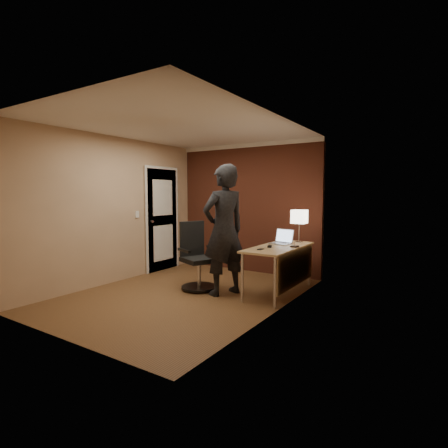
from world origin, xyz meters
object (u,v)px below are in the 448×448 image
(desk_lamp, at_px, (299,217))
(wallet, at_px, (295,246))
(desk, at_px, (283,255))
(laptop, at_px, (282,240))
(phone, at_px, (261,249))
(person, at_px, (224,230))
(office_chair, at_px, (197,260))
(mouse, at_px, (270,246))

(desk_lamp, relative_size, wallet, 4.86)
(desk, bearing_deg, laptop, 116.54)
(phone, xyz_separation_m, person, (-0.59, -0.05, 0.25))
(desk_lamp, bearing_deg, wallet, -76.21)
(desk, relative_size, laptop, 3.97)
(desk, xyz_separation_m, desk_lamp, (0.04, 0.55, 0.55))
(desk_lamp, xyz_separation_m, wallet, (0.12, -0.50, -0.41))
(desk_lamp, distance_m, office_chair, 1.80)
(laptop, bearing_deg, wallet, -37.62)
(mouse, distance_m, office_chair, 1.21)
(phone, relative_size, office_chair, 0.11)
(wallet, bearing_deg, person, -149.45)
(phone, relative_size, wallet, 1.05)
(desk, distance_m, phone, 0.49)
(desk_lamp, relative_size, mouse, 5.35)
(desk, distance_m, person, 0.98)
(person, bearing_deg, mouse, 139.77)
(desk, height_order, phone, phone)
(wallet, bearing_deg, laptop, 142.38)
(phone, bearing_deg, person, -174.42)
(wallet, distance_m, office_chair, 1.56)
(desk_lamp, relative_size, laptop, 1.42)
(desk_lamp, distance_m, person, 1.32)
(desk_lamp, bearing_deg, office_chair, -142.50)
(desk, relative_size, desk_lamp, 2.80)
(laptop, height_order, wallet, laptop)
(laptop, relative_size, office_chair, 0.36)
(desk, height_order, office_chair, office_chair)
(phone, height_order, wallet, wallet)
(laptop, distance_m, person, 1.00)
(wallet, distance_m, person, 1.09)
(desk_lamp, height_order, wallet, desk_lamp)
(mouse, height_order, phone, mouse)
(laptop, xyz_separation_m, person, (-0.62, -0.77, 0.19))
(office_chair, relative_size, person, 0.54)
(phone, bearing_deg, desk, 69.74)
(desk, xyz_separation_m, laptop, (-0.14, 0.28, 0.19))
(mouse, distance_m, person, 0.73)
(person, bearing_deg, office_chair, -69.77)
(wallet, relative_size, person, 0.06)
(laptop, bearing_deg, desk_lamp, 57.17)
(mouse, bearing_deg, office_chair, 174.31)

